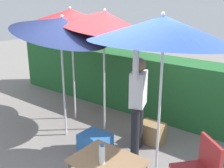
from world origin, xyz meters
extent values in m
plane|color=gray|center=(0.00, 0.00, 0.00)|extent=(24.00, 24.00, 0.00)
cube|color=#23602D|center=(0.00, 1.87, 0.64)|extent=(8.00, 0.70, 1.27)
cylinder|color=silver|center=(-0.86, 0.01, 0.94)|extent=(0.04, 0.04, 1.87)
cone|color=#19234C|center=(-0.87, 0.04, 2.01)|extent=(1.70, 1.67, 0.73)
sphere|color=silver|center=(-0.88, 0.07, 2.18)|extent=(0.05, 0.05, 0.05)
cylinder|color=silver|center=(-0.45, 0.65, 0.98)|extent=(0.04, 0.04, 1.96)
cone|color=red|center=(-0.46, 0.67, 2.10)|extent=(1.66, 1.64, 0.61)
sphere|color=silver|center=(-0.46, 0.69, 2.26)|extent=(0.05, 0.05, 0.05)
cylinder|color=silver|center=(-1.25, 0.65, 0.97)|extent=(0.04, 0.04, 1.94)
cone|color=red|center=(-1.27, 0.64, 2.10)|extent=(1.87, 1.88, 0.49)
sphere|color=silver|center=(-1.28, 0.64, 2.28)|extent=(0.05, 0.05, 0.05)
cylinder|color=silver|center=(1.09, -0.08, 0.97)|extent=(0.04, 0.04, 1.95)
cone|color=blue|center=(1.08, -0.08, 2.11)|extent=(1.87, 1.88, 0.47)
sphere|color=silver|center=(1.07, -0.08, 2.29)|extent=(0.05, 0.05, 0.05)
cylinder|color=black|center=(0.53, 0.22, 0.41)|extent=(0.14, 0.14, 0.82)
cylinder|color=black|center=(0.43, 0.49, 0.41)|extent=(0.14, 0.14, 0.82)
cube|color=silver|center=(0.48, 0.36, 1.10)|extent=(0.33, 0.41, 0.56)
sphere|color=#8C6647|center=(0.48, 0.36, 1.49)|extent=(0.22, 0.22, 0.22)
cylinder|color=silver|center=(0.56, 0.14, 1.60)|extent=(0.12, 0.12, 0.56)
cylinder|color=#8C6647|center=(0.40, 0.57, 1.08)|extent=(0.12, 0.12, 0.52)
cube|color=#B72D2D|center=(1.84, -0.17, 0.69)|extent=(0.36, 0.32, 0.40)
cube|color=#2D6BB7|center=(0.04, -0.19, 0.19)|extent=(0.47, 0.39, 0.38)
cube|color=#9E7A4C|center=(0.55, 0.75, 0.18)|extent=(0.41, 0.30, 0.37)
cylinder|color=#4C4C51|center=(0.59, -0.76, 0.34)|extent=(0.04, 0.04, 0.68)
cube|color=#99724C|center=(0.95, -1.02, 0.70)|extent=(0.80, 0.60, 0.03)
cylinder|color=silver|center=(0.94, -1.10, 0.82)|extent=(0.07, 0.07, 0.22)
cylinder|color=#2D60B7|center=(0.94, -1.10, 0.94)|extent=(0.04, 0.04, 0.02)
camera|label=1|loc=(2.64, -3.13, 2.50)|focal=43.88mm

